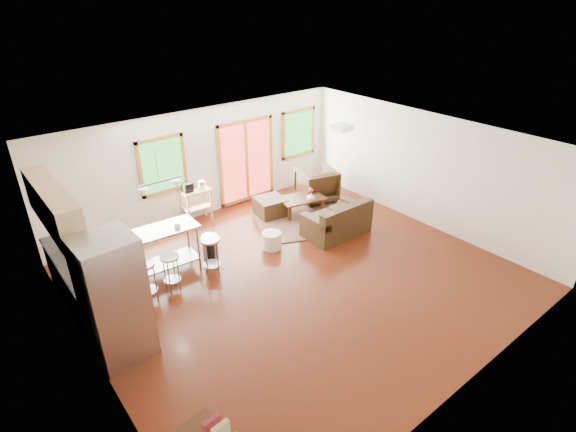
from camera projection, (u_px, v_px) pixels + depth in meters
floor at (298, 277)px, 8.69m from camera, size 7.50×7.00×0.02m
ceiling at (299, 147)px, 7.49m from camera, size 7.50×7.00×0.02m
back_wall at (202, 163)px, 10.52m from camera, size 7.50×0.02×2.60m
left_wall at (83, 298)px, 6.00m from camera, size 0.02×7.00×2.60m
right_wall at (425, 169)px, 10.18m from camera, size 0.02×7.00×2.60m
front_wall at (477, 317)px, 5.66m from camera, size 7.50×0.02×2.60m
window_left at (162, 166)px, 9.84m from camera, size 1.10×0.05×1.30m
french_doors at (246, 161)px, 11.25m from camera, size 1.60×0.05×2.10m
window_right at (299, 133)px, 12.01m from camera, size 1.10×0.05×1.30m
rug at (305, 221)px, 10.72m from camera, size 2.81×2.54×0.02m
loveseat at (338, 222)px, 10.04m from camera, size 1.47×0.84×0.78m
coffee_table at (302, 200)px, 10.93m from camera, size 1.19×0.86×0.43m
armchair at (316, 183)px, 11.59m from camera, size 1.11×1.07×0.94m
ottoman at (270, 207)px, 10.92m from camera, size 0.76×0.76×0.44m
pouf at (272, 240)px, 9.56m from camera, size 0.50×0.50×0.36m
vase at (311, 196)px, 10.76m from camera, size 0.23×0.24×0.34m
book at (312, 191)px, 10.97m from camera, size 0.22×0.08×0.29m
cabinets at (73, 260)px, 7.50m from camera, size 0.64×2.24×2.30m
refrigerator at (115, 299)px, 6.45m from camera, size 0.86×0.82×2.01m
island at (158, 245)px, 8.42m from camera, size 1.59×0.71×0.99m
cup at (177, 227)px, 8.37m from camera, size 0.14×0.12×0.12m
bar_stool_a at (145, 274)px, 7.73m from camera, size 0.50×0.50×0.80m
bar_stool_b at (170, 265)px, 8.07m from camera, size 0.35×0.35×0.73m
bar_stool_c at (211, 248)px, 8.47m from camera, size 0.48×0.48×0.81m
trash_can at (210, 248)px, 9.07m from camera, size 0.39×0.39×0.58m
kitchen_cart at (195, 194)px, 10.40m from camera, size 0.69×0.46×1.03m
ceiling_flush at (342, 127)px, 8.84m from camera, size 0.35×0.35×0.12m
pendant_light at (160, 187)px, 7.80m from camera, size 0.80×0.18×0.79m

